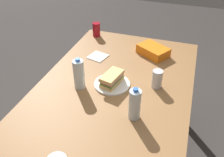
{
  "coord_description": "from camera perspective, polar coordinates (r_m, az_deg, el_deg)",
  "views": [
    {
      "loc": [
        1.16,
        0.39,
        1.68
      ],
      "look_at": [
        -0.05,
        -0.02,
        0.77
      ],
      "focal_mm": 39.08,
      "sensor_mm": 36.0,
      "label": 1
    }
  ],
  "objects": [
    {
      "name": "dining_table",
      "position": [
        1.61,
        0.08,
        -4.92
      ],
      "size": [
        1.6,
        0.98,
        0.72
      ],
      "color": "olive",
      "rests_on": "ground_plane"
    },
    {
      "name": "paper_plate",
      "position": [
        1.59,
        0.0,
        -1.29
      ],
      "size": [
        0.23,
        0.23,
        0.01
      ],
      "primitive_type": "cylinder",
      "color": "white",
      "rests_on": "dining_table"
    },
    {
      "name": "sandwich",
      "position": [
        1.56,
        -0.01,
        -0.01
      ],
      "size": [
        0.2,
        0.13,
        0.08
      ],
      "color": "#DBB26B",
      "rests_on": "paper_plate"
    },
    {
      "name": "soda_can_red",
      "position": [
        2.19,
        -3.67,
        11.36
      ],
      "size": [
        0.07,
        0.07,
        0.12
      ],
      "primitive_type": "cylinder",
      "color": "maroon",
      "rests_on": "dining_table"
    },
    {
      "name": "chip_bag",
      "position": [
        1.93,
        9.59,
        6.43
      ],
      "size": [
        0.25,
        0.27,
        0.07
      ],
      "primitive_type": "cube",
      "rotation": [
        0.0,
        0.0,
        4.16
      ],
      "color": "orange",
      "rests_on": "dining_table"
    },
    {
      "name": "water_bottle_tall",
      "position": [
        1.53,
        -7.75,
        1.01
      ],
      "size": [
        0.07,
        0.07,
        0.21
      ],
      "color": "silver",
      "rests_on": "dining_table"
    },
    {
      "name": "water_bottle_spare",
      "position": [
        1.31,
        5.33,
        -6.04
      ],
      "size": [
        0.06,
        0.06,
        0.2
      ],
      "color": "silver",
      "rests_on": "dining_table"
    },
    {
      "name": "soda_can_silver",
      "position": [
        1.57,
        10.5,
        -0.11
      ],
      "size": [
        0.07,
        0.07,
        0.12
      ],
      "primitive_type": "cylinder",
      "color": "silver",
      "rests_on": "dining_table"
    },
    {
      "name": "paper_napkin",
      "position": [
        1.89,
        -3.32,
        5.17
      ],
      "size": [
        0.16,
        0.16,
        0.01
      ],
      "primitive_type": "cube",
      "rotation": [
        0.0,
        0.0,
        1.33
      ],
      "color": "white",
      "rests_on": "dining_table"
    }
  ]
}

